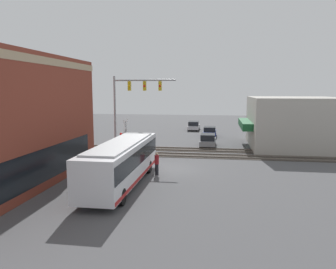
{
  "coord_description": "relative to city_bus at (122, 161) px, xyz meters",
  "views": [
    {
      "loc": [
        -26.49,
        -3.73,
        6.61
      ],
      "look_at": [
        3.36,
        0.85,
        2.48
      ],
      "focal_mm": 35.0,
      "sensor_mm": 36.0,
      "label": 1
    }
  ],
  "objects": [
    {
      "name": "ground_plane",
      "position": [
        5.0,
        -2.8,
        -1.69
      ],
      "size": [
        120.0,
        120.0,
        0.0
      ],
      "primitive_type": "plane",
      "color": "#4C4C4F"
    },
    {
      "name": "shop_building",
      "position": [
        17.88,
        -15.14,
        1.19
      ],
      "size": [
        11.38,
        10.95,
        5.77
      ],
      "color": "#B2ADA3",
      "rests_on": "ground"
    },
    {
      "name": "city_bus",
      "position": [
        0.0,
        0.0,
        0.0
      ],
      "size": [
        11.49,
        2.59,
        3.06
      ],
      "color": "silver",
      "rests_on": "ground"
    },
    {
      "name": "traffic_signal_gantry",
      "position": [
        9.53,
        1.84,
        4.07
      ],
      "size": [
        0.42,
        6.14,
        7.93
      ],
      "color": "gray",
      "rests_on": "ground"
    },
    {
      "name": "crossing_signal",
      "position": [
        9.22,
        2.38,
        0.6
      ],
      "size": [
        1.41,
        1.18,
        3.81
      ],
      "color": "gray",
      "rests_on": "ground"
    },
    {
      "name": "rail_track_near",
      "position": [
        11.0,
        -2.8,
        -1.67
      ],
      "size": [
        2.6,
        60.0,
        0.15
      ],
      "color": "#332D28",
      "rests_on": "ground"
    },
    {
      "name": "rail_track_far",
      "position": [
        14.2,
        -2.8,
        -1.67
      ],
      "size": [
        2.6,
        60.0,
        0.15
      ],
      "color": "#332D28",
      "rests_on": "ground"
    },
    {
      "name": "parked_car_grey",
      "position": [
        16.84,
        -5.4,
        -1.01
      ],
      "size": [
        4.35,
        1.82,
        1.49
      ],
      "color": "slate",
      "rests_on": "ground"
    },
    {
      "name": "parked_car_blue",
      "position": [
        25.06,
        -5.4,
        -1.03
      ],
      "size": [
        4.21,
        1.82,
        1.43
      ],
      "color": "navy",
      "rests_on": "ground"
    },
    {
      "name": "parked_car_silver",
      "position": [
        32.25,
        -2.6,
        -1.01
      ],
      "size": [
        4.46,
        1.82,
        1.48
      ],
      "color": "#B7B7BC",
      "rests_on": "ground"
    },
    {
      "name": "pedestrian_near_bus",
      "position": [
        3.13,
        -1.86,
        -0.78
      ],
      "size": [
        0.34,
        0.34,
        1.79
      ],
      "color": "black",
      "rests_on": "ground"
    }
  ]
}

